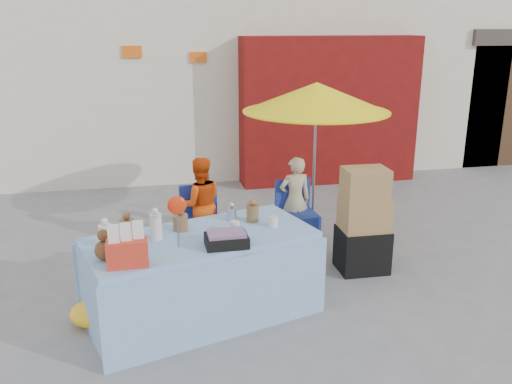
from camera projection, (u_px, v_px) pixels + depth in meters
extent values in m
plane|color=slate|center=(258.00, 298.00, 5.77)|extent=(80.00, 80.00, 0.00)
cube|color=silver|center=(191.00, 50.00, 11.64)|extent=(12.00, 5.00, 4.50)
cube|color=maroon|center=(329.00, 111.00, 9.74)|extent=(3.20, 0.60, 2.60)
cube|color=#4C331E|center=(483.00, 97.00, 12.28)|extent=(2.60, 3.00, 2.40)
cube|color=#3F3833|center=(491.00, 35.00, 11.88)|extent=(2.80, 3.20, 0.30)
cube|color=#E55C13|center=(132.00, 52.00, 9.02)|extent=(0.32, 0.04, 0.20)
cube|color=#E55C13|center=(198.00, 57.00, 9.27)|extent=(0.28, 0.04, 0.18)
cube|color=#93BCEC|center=(202.00, 276.00, 5.32)|extent=(2.36, 1.55, 0.86)
cube|color=#93BCEC|center=(224.00, 301.00, 4.91)|extent=(2.14, 0.67, 0.80)
cube|color=#93BCEC|center=(183.00, 260.00, 5.75)|extent=(2.14, 0.67, 0.80)
cylinder|color=white|center=(106.00, 236.00, 4.92)|extent=(0.16, 0.16, 0.21)
cylinder|color=brown|center=(127.00, 229.00, 5.12)|extent=(0.17, 0.17, 0.18)
cylinder|color=white|center=(156.00, 227.00, 5.07)|extent=(0.14, 0.14, 0.25)
cylinder|color=brown|center=(180.00, 222.00, 5.31)|extent=(0.18, 0.18, 0.16)
cylinder|color=#B2B2B7|center=(232.00, 214.00, 5.59)|extent=(0.13, 0.13, 0.14)
cylinder|color=brown|center=(253.00, 213.00, 5.55)|extent=(0.16, 0.16, 0.17)
cylinder|color=white|center=(235.00, 226.00, 5.29)|extent=(0.11, 0.11, 0.10)
cylinder|color=white|center=(273.00, 221.00, 5.42)|extent=(0.11, 0.11, 0.10)
sphere|color=brown|center=(105.00, 250.00, 4.65)|extent=(0.17, 0.17, 0.17)
ellipsoid|color=red|center=(177.00, 205.00, 4.80)|extent=(0.18, 0.11, 0.17)
cube|color=red|center=(127.00, 253.00, 4.51)|extent=(0.37, 0.25, 0.23)
cube|color=black|center=(227.00, 240.00, 4.94)|extent=(0.45, 0.37, 0.10)
cube|color=navy|center=(202.00, 237.00, 6.85)|extent=(0.51, 0.49, 0.45)
cube|color=navy|center=(198.00, 199.00, 6.92)|extent=(0.48, 0.07, 0.40)
cube|color=navy|center=(297.00, 229.00, 7.09)|extent=(0.51, 0.49, 0.45)
cube|color=navy|center=(293.00, 193.00, 7.16)|extent=(0.48, 0.07, 0.40)
imported|color=#E1460B|center=(200.00, 204.00, 6.87)|extent=(0.62, 0.50, 1.22)
imported|color=#C3B28A|center=(295.00, 200.00, 7.12)|extent=(0.44, 0.30, 1.16)
cylinder|color=gray|center=(314.00, 165.00, 7.20)|extent=(0.04, 0.04, 2.00)
cone|color=yellow|center=(316.00, 97.00, 6.93)|extent=(1.90, 1.90, 0.38)
cylinder|color=yellow|center=(316.00, 111.00, 6.98)|extent=(1.90, 1.90, 0.02)
cube|color=black|center=(362.00, 249.00, 6.38)|extent=(0.57, 0.47, 0.51)
cube|color=#9D7B47|center=(364.00, 213.00, 6.25)|extent=(0.54, 0.42, 0.39)
cube|color=#9D7B47|center=(365.00, 183.00, 6.11)|extent=(0.50, 0.38, 0.35)
ellipsoid|color=yellow|center=(100.00, 312.00, 5.25)|extent=(0.62, 0.52, 0.26)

